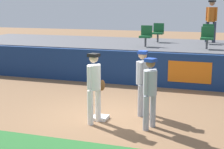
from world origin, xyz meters
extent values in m
plane|color=#846042|center=(0.00, 0.00, 0.00)|extent=(60.00, 60.00, 0.00)
cube|color=white|center=(-0.07, -0.19, 0.04)|extent=(0.40, 0.40, 0.08)
cylinder|color=white|center=(-0.07, -0.35, 0.44)|extent=(0.15, 0.15, 0.87)
cylinder|color=white|center=(-0.16, -0.66, 0.44)|extent=(0.15, 0.15, 0.87)
cylinder|color=white|center=(-0.11, -0.50, 1.18)|extent=(0.42, 0.42, 0.62)
sphere|color=beige|center=(-0.11, -0.50, 1.66)|extent=(0.23, 0.23, 0.23)
cube|color=black|center=(-0.11, -0.50, 1.74)|extent=(0.30, 0.30, 0.08)
cylinder|color=white|center=(-0.05, -0.31, 1.20)|extent=(0.09, 0.09, 0.58)
cylinder|color=white|center=(-0.17, -0.70, 1.20)|extent=(0.09, 0.09, 0.58)
ellipsoid|color=brown|center=(0.04, -0.34, 0.95)|extent=(0.17, 0.23, 0.28)
cylinder|color=#9EA3AD|center=(1.35, -0.32, 0.42)|extent=(0.14, 0.14, 0.84)
cylinder|color=#9EA3AD|center=(1.24, -0.61, 0.42)|extent=(0.14, 0.14, 0.84)
cylinder|color=#9EA3AD|center=(1.30, -0.47, 1.14)|extent=(0.42, 0.42, 0.59)
sphere|color=brown|center=(1.30, -0.47, 1.61)|extent=(0.22, 0.22, 0.22)
cube|color=#193899|center=(1.30, -0.47, 1.68)|extent=(0.30, 0.30, 0.08)
cylinder|color=#9EA3AD|center=(1.36, -0.28, 1.16)|extent=(0.09, 0.09, 0.56)
cylinder|color=#9EA3AD|center=(1.23, -0.65, 1.16)|extent=(0.09, 0.09, 0.56)
cylinder|color=#9EA3AD|center=(0.87, 0.69, 0.43)|extent=(0.15, 0.15, 0.86)
cylinder|color=#9EA3AD|center=(0.87, 0.37, 0.43)|extent=(0.15, 0.15, 0.86)
cylinder|color=#9EA3AD|center=(0.87, 0.53, 1.16)|extent=(0.34, 0.34, 0.61)
sphere|color=tan|center=(0.87, 0.53, 1.64)|extent=(0.22, 0.22, 0.22)
cube|color=#193899|center=(0.87, 0.53, 1.71)|extent=(0.24, 0.24, 0.08)
cylinder|color=#9EA3AD|center=(0.87, 0.73, 1.18)|extent=(0.09, 0.09, 0.57)
cylinder|color=#9EA3AD|center=(0.88, 0.33, 1.18)|extent=(0.09, 0.09, 0.57)
cube|color=navy|center=(0.00, 3.89, 0.63)|extent=(18.00, 0.24, 1.25)
cube|color=orange|center=(1.81, 3.77, 0.63)|extent=(1.50, 0.02, 0.75)
cube|color=#59595E|center=(0.00, 6.46, 0.64)|extent=(18.00, 4.80, 1.28)
cylinder|color=#4C4C51|center=(2.26, 5.26, 1.48)|extent=(0.08, 0.08, 0.40)
cube|color=#19592D|center=(2.26, 5.26, 1.68)|extent=(0.48, 0.44, 0.08)
cube|color=#19592D|center=(2.26, 5.45, 1.92)|extent=(0.48, 0.06, 0.40)
cylinder|color=#4C4C51|center=(-0.12, 5.26, 1.48)|extent=(0.08, 0.08, 0.40)
cube|color=#19592D|center=(-0.12, 5.26, 1.68)|extent=(0.46, 0.44, 0.08)
cube|color=#19592D|center=(-0.12, 5.45, 1.92)|extent=(0.46, 0.06, 0.40)
cylinder|color=#4C4C51|center=(0.03, 7.06, 1.48)|extent=(0.08, 0.08, 0.40)
cube|color=#19592D|center=(0.03, 7.06, 1.68)|extent=(0.47, 0.44, 0.08)
cube|color=#19592D|center=(0.03, 7.25, 1.92)|extent=(0.47, 0.06, 0.40)
cylinder|color=#4C4C51|center=(2.19, 7.06, 1.48)|extent=(0.08, 0.08, 0.40)
cube|color=#19592D|center=(2.19, 7.06, 1.68)|extent=(0.46, 0.44, 0.08)
cube|color=#19592D|center=(2.19, 7.25, 1.92)|extent=(0.46, 0.06, 0.40)
cylinder|color=#33384C|center=(2.43, 7.69, 1.73)|extent=(0.16, 0.16, 0.91)
cylinder|color=#33384C|center=(2.12, 7.80, 1.73)|extent=(0.16, 0.16, 0.91)
cylinder|color=#BF5919|center=(2.28, 7.75, 2.51)|extent=(0.45, 0.45, 0.64)
sphere|color=#8C6647|center=(2.28, 7.75, 3.01)|extent=(0.24, 0.24, 0.24)
cube|color=black|center=(2.28, 7.75, 3.09)|extent=(0.32, 0.32, 0.08)
cylinder|color=#BF5919|center=(2.48, 7.67, 2.53)|extent=(0.09, 0.09, 0.60)
cylinder|color=#BF5919|center=(2.07, 7.82, 2.53)|extent=(0.09, 0.09, 0.60)
camera|label=1|loc=(2.92, -8.28, 2.96)|focal=55.30mm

